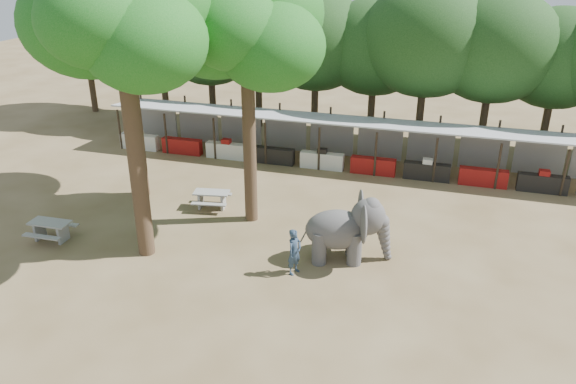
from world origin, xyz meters
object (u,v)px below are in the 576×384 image
(elephant, at_px, (348,229))
(picnic_table_near, at_px, (51,228))
(yard_tree_back, at_px, (244,21))
(picnic_table_far, at_px, (212,197))
(yard_tree_center, at_px, (119,12))
(handler, at_px, (294,252))
(yard_tree_left, at_px, (124,21))

(elephant, height_order, picnic_table_near, elephant)
(picnic_table_near, bearing_deg, yard_tree_back, 29.48)
(picnic_table_near, relative_size, picnic_table_far, 0.93)
(yard_tree_center, height_order, picnic_table_near, yard_tree_center)
(picnic_table_near, bearing_deg, yard_tree_center, 3.23)
(yard_tree_back, bearing_deg, picnic_table_near, -148.64)
(yard_tree_center, distance_m, yard_tree_back, 5.04)
(yard_tree_center, relative_size, picnic_table_near, 7.01)
(yard_tree_back, height_order, elephant, yard_tree_back)
(handler, bearing_deg, yard_tree_back, 60.19)
(yard_tree_center, bearing_deg, yard_tree_left, 120.96)
(yard_tree_left, bearing_deg, handler, -28.38)
(yard_tree_left, distance_m, yard_tree_back, 6.09)
(yard_tree_left, relative_size, picnic_table_near, 6.41)
(yard_tree_center, distance_m, elephant, 11.27)
(elephant, height_order, handler, elephant)
(yard_tree_back, distance_m, picnic_table_far, 8.27)
(yard_tree_back, relative_size, elephant, 3.21)
(elephant, xyz_separation_m, handler, (-1.67, -1.58, -0.41))
(yard_tree_left, bearing_deg, yard_tree_center, -59.04)
(yard_tree_left, height_order, elephant, yard_tree_left)
(handler, bearing_deg, picnic_table_far, 71.50)
(yard_tree_back, xyz_separation_m, picnic_table_near, (-7.18, -4.37, -8.00))
(elephant, bearing_deg, yard_tree_back, 139.37)
(yard_tree_left, relative_size, picnic_table_far, 5.97)
(elephant, distance_m, picnic_table_near, 12.24)
(picnic_table_near, distance_m, picnic_table_far, 7.01)
(yard_tree_center, relative_size, handler, 6.65)
(handler, relative_size, picnic_table_near, 1.05)
(elephant, bearing_deg, handler, -151.14)
(handler, bearing_deg, yard_tree_center, 111.53)
(picnic_table_far, bearing_deg, elephant, -31.57)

